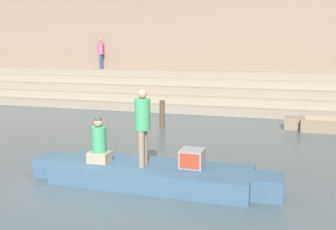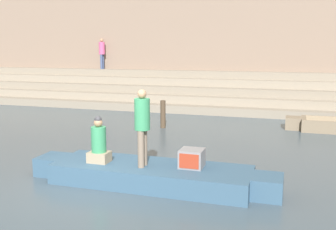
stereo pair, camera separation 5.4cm
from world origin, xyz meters
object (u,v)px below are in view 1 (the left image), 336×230
at_px(mooring_post, 162,114).
at_px(person_on_steps, 101,51).
at_px(person_rowing, 99,144).
at_px(tv_set, 192,158).
at_px(rowboat_main, 151,174).
at_px(person_standing, 143,123).

distance_m(mooring_post, person_on_steps, 8.38).
xyz_separation_m(person_rowing, tv_set, (2.04, 0.26, -0.22)).
bearing_deg(tv_set, person_on_steps, 121.22).
bearing_deg(tv_set, mooring_post, 110.74).
bearing_deg(rowboat_main, tv_set, 11.13).
bearing_deg(rowboat_main, person_on_steps, 124.26).
relative_size(rowboat_main, person_on_steps, 3.35).
distance_m(person_standing, person_on_steps, 13.89).
bearing_deg(person_standing, person_rowing, -177.12).
xyz_separation_m(rowboat_main, person_on_steps, (-7.15, 11.80, 2.50)).
distance_m(person_rowing, mooring_post, 6.01).
distance_m(tv_set, person_on_steps, 14.32).
height_order(person_standing, tv_set, person_standing).
distance_m(rowboat_main, tv_set, 0.96).
distance_m(rowboat_main, person_standing, 1.16).
height_order(person_standing, person_rowing, person_standing).
relative_size(mooring_post, person_on_steps, 0.62).
xyz_separation_m(person_standing, person_rowing, (-1.03, -0.01, -0.53)).
relative_size(person_standing, person_rowing, 1.59).
bearing_deg(person_rowing, person_on_steps, 121.33).
relative_size(rowboat_main, person_rowing, 5.31).
bearing_deg(tv_set, rowboat_main, -175.19).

